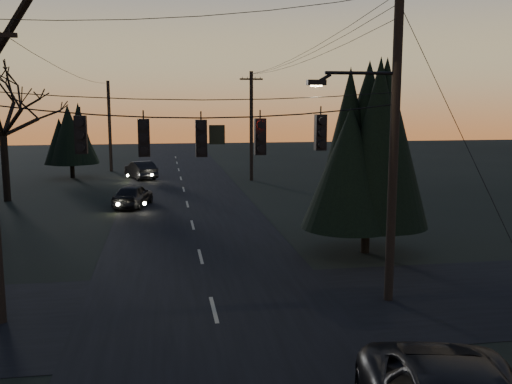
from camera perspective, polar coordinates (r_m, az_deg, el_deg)
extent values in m
cube|color=black|center=(27.02, -6.14, -4.22)|extent=(8.00, 120.00, 0.02)
cube|color=black|center=(17.46, -4.24, -11.68)|extent=(60.00, 7.00, 0.02)
cylinder|color=black|center=(16.31, -5.37, 8.73)|extent=(11.50, 0.04, 0.04)
cylinder|color=black|center=(23.94, 10.88, -4.11)|extent=(0.36, 0.36, 1.60)
cone|color=black|center=(23.40, 11.14, 4.60)|extent=(4.06, 4.06, 6.48)
cylinder|color=black|center=(38.76, -23.77, 2.15)|extent=(0.44, 0.44, 4.11)
cylinder|color=black|center=(49.07, -17.90, 2.29)|extent=(0.36, 0.36, 1.60)
cone|color=black|center=(48.86, -18.04, 5.19)|extent=(3.35, 3.35, 4.18)
imported|color=black|center=(34.47, -12.20, -0.35)|extent=(2.53, 4.28, 1.37)
imported|color=black|center=(47.14, -11.46, 2.18)|extent=(2.90, 4.53, 1.41)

